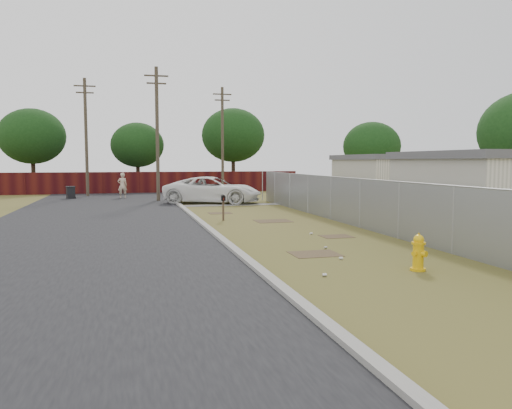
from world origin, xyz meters
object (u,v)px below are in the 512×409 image
object	(u,v)px
fire_hydrant	(418,253)
mailbox	(223,200)
trash_bin	(71,192)
pickup_truck	(213,190)
pedestrian	(122,186)

from	to	relation	value
fire_hydrant	mailbox	size ratio (longest dim) A/B	0.80
trash_bin	mailbox	bearing A→B (deg)	-62.58
pickup_truck	pedestrian	bearing A→B (deg)	66.84
mailbox	pickup_truck	xyz separation A→B (m)	(1.11, 9.32, -0.07)
pickup_truck	trash_bin	distance (m)	11.29
mailbox	pedestrian	distance (m)	16.00
pickup_truck	pedestrian	size ratio (longest dim) A/B	3.33
pickup_truck	trash_bin	size ratio (longest dim) A/B	6.83
fire_hydrant	pedestrian	bearing A→B (deg)	105.11
pickup_truck	fire_hydrant	bearing A→B (deg)	-151.98
pedestrian	trash_bin	bearing A→B (deg)	-14.96
mailbox	trash_bin	bearing A→B (deg)	117.42
fire_hydrant	pickup_truck	bearing A→B (deg)	94.39
fire_hydrant	trash_bin	distance (m)	29.36
fire_hydrant	mailbox	xyz separation A→B (m)	(-2.71, 11.53, 0.49)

